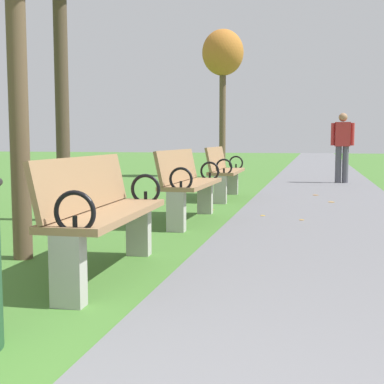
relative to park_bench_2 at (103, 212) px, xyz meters
name	(u,v)px	position (x,y,z in m)	size (l,w,h in m)	color
paved_walkway	(319,169)	(1.69, 15.13, -0.48)	(2.37, 44.00, 0.02)	slate
park_bench_2	(103,212)	(0.00, 0.00, 0.00)	(0.53, 1.62, 0.90)	#93704C
park_bench_3	(188,183)	(0.00, 2.72, 0.00)	(0.49, 1.61, 0.90)	#93704C
park_bench_4	(224,171)	(0.00, 5.38, 0.00)	(0.50, 1.61, 0.90)	#93704C
tree_4	(223,56)	(-0.97, 10.75, 2.79)	(1.13, 1.13, 4.00)	brown
pedestrian_walking	(342,144)	(2.15, 9.10, 0.44)	(0.53, 0.24, 1.62)	#4C4C56
scattered_leaves	(213,232)	(0.46, 1.96, -0.47)	(4.52, 10.18, 0.02)	gold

